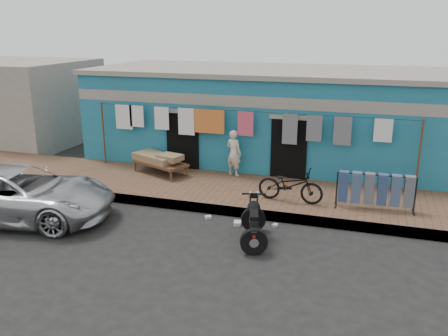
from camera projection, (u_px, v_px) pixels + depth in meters
The scene contains 15 objects.
ground at pixel (198, 238), 11.12m from camera, with size 80.00×80.00×0.00m, color black.
sidewalk at pixel (234, 192), 13.82m from camera, with size 28.00×3.00×0.25m, color brown.
curb at pixel (219, 210), 12.50m from camera, with size 28.00×0.10×0.25m, color gray.
building at pixel (266, 116), 17.02m from camera, with size 12.20×5.20×3.36m.
neighbor_left at pixel (13, 101), 20.19m from camera, with size 6.00×5.00×3.40m, color #9E9384.
clothesline at pixel (231, 126), 14.61m from camera, with size 10.06×0.06×2.10m.
car at pixel (18, 193), 12.05m from camera, with size 2.25×4.95×1.40m, color silver.
seated_person at pixel (234, 153), 14.78m from camera, with size 0.52×0.35×1.46m, color beige.
bicycle at pixel (291, 181), 12.60m from camera, with size 0.62×1.75×1.13m, color black.
motorcycle at pixel (254, 221), 10.78m from camera, with size 0.95×1.69×1.03m, color black, non-canonical shape.
charpoy at pixel (160, 164), 15.09m from camera, with size 2.13×1.60×0.65m, color brown, non-canonical shape.
jeans_rack at pixel (375, 191), 12.11m from camera, with size 2.05×0.50×0.97m, color black, non-canonical shape.
litter_a at pixel (208, 217), 12.26m from camera, with size 0.15×0.12×0.07m, color silver.
litter_b at pixel (275, 225), 11.75m from camera, with size 0.14×0.11×0.07m, color silver.
litter_c at pixel (237, 223), 11.85m from camera, with size 0.23×0.18×0.09m, color silver.
Camera 1 is at (3.63, -9.52, 4.78)m, focal length 38.00 mm.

